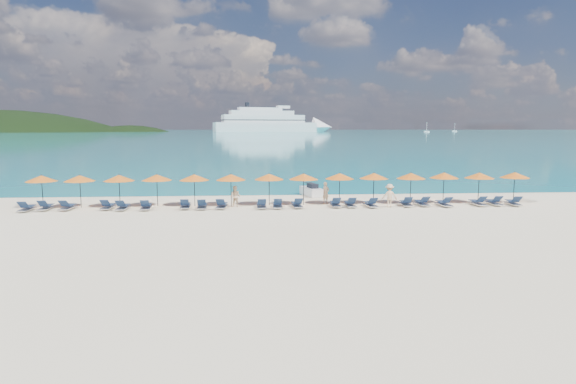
{
  "coord_description": "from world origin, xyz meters",
  "views": [
    {
      "loc": [
        -2.21,
        -28.5,
        5.47
      ],
      "look_at": [
        0.0,
        3.0,
        1.2
      ],
      "focal_mm": 30.0,
      "sensor_mm": 36.0,
      "label": 1
    }
  ],
  "objects": [
    {
      "name": "lounger_2",
      "position": [
        -14.63,
        3.96,
        0.24
      ],
      "size": [
        0.7,
        1.73,
        0.66
      ],
      "rotation": [
        0.0,
        0.0,
        -0.04
      ],
      "color": "silver",
      "rests_on": "ground"
    },
    {
      "name": "lounger_16",
      "position": [
        9.45,
        3.95,
        0.24
      ],
      "size": [
        0.73,
        1.74,
        0.66
      ],
      "rotation": [
        0.0,
        0.0,
        0.06
      ],
      "color": "silver",
      "rests_on": "ground"
    },
    {
      "name": "jetski",
      "position": [
        2.35,
        9.51,
        0.4
      ],
      "size": [
        1.71,
        2.91,
        0.98
      ],
      "rotation": [
        0.0,
        0.0,
        0.27
      ],
      "color": "silver",
      "rests_on": "ground"
    },
    {
      "name": "lounger_17",
      "position": [
        10.9,
        3.63,
        0.24
      ],
      "size": [
        0.75,
        1.74,
        0.66
      ],
      "rotation": [
        0.0,
        0.0,
        0.08
      ],
      "color": "silver",
      "rests_on": "ground"
    },
    {
      "name": "headland_small",
      "position": [
        -150.0,
        560.0,
        -35.0
      ],
      "size": [
        162.0,
        126.0,
        85.5
      ],
      "color": "black",
      "rests_on": "ground"
    },
    {
      "name": "beachgoer_c",
      "position": [
        7.02,
        3.56,
        0.81
      ],
      "size": [
        1.06,
        0.52,
        1.61
      ],
      "primitive_type": "imported",
      "rotation": [
        0.0,
        0.0,
        3.11
      ],
      "color": "#DFB98E",
      "rests_on": "ground"
    },
    {
      "name": "lounger_18",
      "position": [
        13.41,
        3.81,
        0.24
      ],
      "size": [
        0.75,
        1.74,
        0.66
      ],
      "rotation": [
        0.0,
        0.0,
        0.08
      ],
      "color": "silver",
      "rests_on": "ground"
    },
    {
      "name": "beachgoer_b",
      "position": [
        -3.53,
        4.37,
        0.73
      ],
      "size": [
        0.81,
        0.64,
        1.47
      ],
      "primitive_type": "imported",
      "rotation": [
        0.0,
        0.0,
        -0.36
      ],
      "color": "#DFB98E",
      "rests_on": "ground"
    },
    {
      "name": "lounger_6",
      "position": [
        -6.88,
        3.91,
        0.24
      ],
      "size": [
        0.71,
        1.73,
        0.66
      ],
      "rotation": [
        0.0,
        0.0,
        0.05
      ],
      "color": "silver",
      "rests_on": "ground"
    },
    {
      "name": "lounger_3",
      "position": [
        -12.02,
        4.0,
        0.24
      ],
      "size": [
        0.67,
        1.72,
        0.66
      ],
      "rotation": [
        0.0,
        0.0,
        -0.03
      ],
      "color": "silver",
      "rests_on": "ground"
    },
    {
      "name": "lounger_7",
      "position": [
        -5.76,
        3.72,
        0.24
      ],
      "size": [
        0.72,
        1.74,
        0.66
      ],
      "rotation": [
        0.0,
        0.0,
        0.06
      ],
      "color": "silver",
      "rests_on": "ground"
    },
    {
      "name": "sea",
      "position": [
        0.0,
        660.0,
        0.01
      ],
      "size": [
        1600.0,
        1300.0,
        0.01
      ],
      "primitive_type": "cube",
      "color": "#1FA9B2",
      "rests_on": "ground"
    },
    {
      "name": "umbrella_7",
      "position": [
        1.24,
        4.95,
        2.02
      ],
      "size": [
        2.1,
        2.1,
        2.28
      ],
      "color": "black",
      "rests_on": "ground"
    },
    {
      "name": "lounger_0",
      "position": [
        -17.11,
        3.63,
        0.24
      ],
      "size": [
        0.69,
        1.72,
        0.66
      ],
      "rotation": [
        0.0,
        0.0,
        0.04
      ],
      "color": "silver",
      "rests_on": "ground"
    },
    {
      "name": "lounger_14",
      "position": [
        5.75,
        3.67,
        0.24
      ],
      "size": [
        0.75,
        1.74,
        0.66
      ],
      "rotation": [
        0.0,
        0.0,
        0.08
      ],
      "color": "silver",
      "rests_on": "ground"
    },
    {
      "name": "cruise_ship",
      "position": [
        23.08,
        531.76,
        10.25
      ],
      "size": [
        142.76,
        56.19,
        39.4
      ],
      "rotation": [
        0.0,
        0.0,
        0.25
      ],
      "color": "white",
      "rests_on": "ground"
    },
    {
      "name": "umbrella_13",
      "position": [
        16.66,
        4.99,
        2.02
      ],
      "size": [
        2.1,
        2.1,
        2.28
      ],
      "color": "black",
      "rests_on": "ground"
    },
    {
      "name": "umbrella_2",
      "position": [
        -11.47,
        4.92,
        2.02
      ],
      "size": [
        2.1,
        2.1,
        2.28
      ],
      "color": "black",
      "rests_on": "ground"
    },
    {
      "name": "umbrella_8",
      "position": [
        3.84,
        5.14,
        2.02
      ],
      "size": [
        2.1,
        2.1,
        2.28
      ],
      "color": "black",
      "rests_on": "ground"
    },
    {
      "name": "umbrella_6",
      "position": [
        -1.18,
        5.07,
        2.02
      ],
      "size": [
        2.1,
        2.1,
        2.28
      ],
      "color": "black",
      "rests_on": "ground"
    },
    {
      "name": "umbrella_12",
      "position": [
        13.95,
        4.89,
        2.02
      ],
      "size": [
        2.1,
        2.1,
        2.28
      ],
      "color": "black",
      "rests_on": "ground"
    },
    {
      "name": "lounger_15",
      "position": [
        8.29,
        3.87,
        0.24
      ],
      "size": [
        0.73,
        1.74,
        0.66
      ],
      "rotation": [
        0.0,
        0.0,
        -0.06
      ],
      "color": "silver",
      "rests_on": "ground"
    },
    {
      "name": "lounger_9",
      "position": [
        -1.75,
        3.67,
        0.24
      ],
      "size": [
        0.67,
        1.72,
        0.66
      ],
      "rotation": [
        0.0,
        0.0,
        0.03
      ],
      "color": "silver",
      "rests_on": "ground"
    },
    {
      "name": "lounger_5",
      "position": [
        -9.44,
        3.65,
        0.24
      ],
      "size": [
        0.78,
        1.75,
        0.66
      ],
      "rotation": [
        0.0,
        0.0,
        0.1
      ],
      "color": "silver",
      "rests_on": "ground"
    },
    {
      "name": "lounger_8",
      "position": [
        -4.43,
        3.82,
        0.24
      ],
      "size": [
        0.78,
        1.75,
        0.66
      ],
      "rotation": [
        0.0,
        0.0,
        -0.1
      ],
      "color": "silver",
      "rests_on": "ground"
    },
    {
      "name": "lounger_12",
      "position": [
        3.33,
        3.92,
        0.24
      ],
      "size": [
        0.66,
        1.71,
        0.66
      ],
      "rotation": [
        0.0,
        0.0,
        -0.02
      ],
      "color": "silver",
      "rests_on": "ground"
    },
    {
      "name": "lounger_19",
      "position": [
        14.62,
        3.88,
        0.24
      ],
      "size": [
        0.65,
        1.71,
        0.66
      ],
      "rotation": [
        0.0,
        0.0,
        -0.02
      ],
      "color": "silver",
      "rests_on": "ground"
    },
    {
      "name": "sailboat_far",
      "position": [
        241.65,
        545.9,
        1.04
      ],
      "size": [
        5.52,
        1.84,
        10.12
      ],
      "color": "white",
      "rests_on": "ground"
    },
    {
      "name": "sailboat_near",
      "position": [
        180.72,
        474.25,
        1.08
      ],
      "size": [
        5.73,
        1.91,
        10.5
      ],
      "color": "white",
      "rests_on": "ground"
    },
    {
      "name": "lounger_13",
      "position": [
        4.35,
        3.82,
        0.24
      ],
      "size": [
        0.66,
        1.71,
        0.66
      ],
      "rotation": [
        0.0,
        0.0,
        0.02
      ],
      "color": "silver",
      "rests_on": "ground"
    },
    {
      "name": "umbrella_5",
      "position": [
        -3.85,
        4.92,
        2.02
      ],
      "size": [
        2.1,
        2.1,
        2.28
      ],
      "color": "black",
      "rests_on": "ground"
    },
    {
      "name": "umbrella_11",
      "position": [
        11.44,
        5.12,
        2.02
      ],
      "size": [
        2.1,
        2.1,
        2.28
      ],
      "color": "black",
      "rests_on": "ground"
    },
    {
      "name": "umbrella_0",
      "position": [
        -16.62,
        4.97,
        2.02
      ],
      "size": [
        2.1,
        2.1,
        2.28
      ],
      "color": "black",
      "rests_on": "ground"
    },
    {
      "name": "lounger_11",
      "position": [
        0.67,
        3.81,
        0.24
      ],
      "size": [
        0.78,
        1.75,
        0.66
      ],
      "rotation": [
        0.0,
        0.0,
        0.1
      ],
      "color": "silver",
      "rests_on": "ground"
    },
    {
      "name": "umbrella_10",
      "position": [
        8.96,
        4.97,
        2.02
      ],
      "size": [
        2.1,
        2.1,
        2.28
      ],
      "color": "black",
      "rests_on": "ground"
    },
    {
      "name": "beachgoer_a",
      "position": [
        2.9,
        5.46,
        0.78
      ],
      "size": [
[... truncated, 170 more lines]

